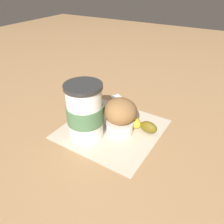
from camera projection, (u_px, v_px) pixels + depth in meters
The scene contains 6 objects.
ground_plane at pixel (112, 129), 0.62m from camera, with size 3.00×3.00×0.00m, color #A87C51.
paper_napkin at pixel (112, 129), 0.62m from camera, with size 0.26×0.26×0.00m, color beige.
coffee_cup at pixel (85, 112), 0.56m from camera, with size 0.10×0.10×0.15m.
muffin at pixel (119, 116), 0.58m from camera, with size 0.09×0.09×0.10m.
banana at pixel (134, 121), 0.63m from camera, with size 0.08×0.15×0.03m.
sugar_packet at pixel (118, 98), 0.77m from camera, with size 0.05×0.03×0.01m, color white.
Camera 1 is at (-0.43, -0.25, 0.38)m, focal length 35.00 mm.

